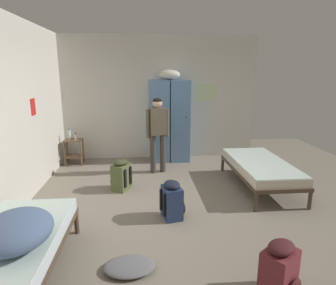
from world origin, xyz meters
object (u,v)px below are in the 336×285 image
object	(u,v)px
bedding_heap	(16,230)
backpack_olive	(121,175)
backpack_navy	(172,201)
clothes_pile_grey	(129,266)
locker_bank	(169,119)
shelf_unit	(74,149)
bed_left_front	(8,251)
person_traveler	(158,128)
lotion_bottle	(76,137)
water_bottle	(69,135)
backpack_maroon	(280,271)
bed_right	(260,167)

from	to	relation	value
bedding_heap	backpack_olive	size ratio (longest dim) A/B	1.33
backpack_navy	clothes_pile_grey	xyz separation A→B (m)	(-0.56, -1.10, -0.22)
locker_bank	shelf_unit	xyz separation A→B (m)	(-2.15, -0.16, -0.62)
bed_left_front	backpack_navy	world-z (taller)	backpack_navy
bed_left_front	clothes_pile_grey	world-z (taller)	bed_left_front
person_traveler	backpack_olive	world-z (taller)	person_traveler
lotion_bottle	clothes_pile_grey	xyz separation A→B (m)	(1.30, -3.71, -0.60)
bed_left_front	backpack_navy	distance (m)	2.09
backpack_olive	bedding_heap	bearing A→B (deg)	-107.11
person_traveler	water_bottle	world-z (taller)	person_traveler
bed_left_front	bedding_heap	distance (m)	0.31
clothes_pile_grey	person_traveler	bearing A→B (deg)	81.40
water_bottle	backpack_olive	xyz separation A→B (m)	(1.22, -1.57, -0.42)
backpack_maroon	backpack_olive	bearing A→B (deg)	121.08
person_traveler	lotion_bottle	xyz separation A→B (m)	(-1.76, 0.65, -0.28)
bedding_heap	backpack_navy	xyz separation A→B (m)	(1.54, 1.32, -0.38)
backpack_olive	backpack_maroon	bearing A→B (deg)	-58.92
shelf_unit	backpack_olive	bearing A→B (deg)	-53.62
bed_left_front	bedding_heap	bearing A→B (deg)	-33.89
bed_right	backpack_navy	size ratio (longest dim) A/B	3.45
shelf_unit	water_bottle	distance (m)	0.34
shelf_unit	locker_bank	bearing A→B (deg)	4.13
locker_bank	water_bottle	size ratio (longest dim) A/B	8.65
bedding_heap	clothes_pile_grey	xyz separation A→B (m)	(0.98, 0.22, -0.60)
bed_right	locker_bank	bearing A→B (deg)	128.81
bed_left_front	backpack_olive	size ratio (longest dim) A/B	3.45
locker_bank	bed_left_front	xyz separation A→B (m)	(-1.90, -4.04, -0.59)
backpack_olive	backpack_maroon	world-z (taller)	same
backpack_navy	shelf_unit	bearing A→B (deg)	126.08
backpack_olive	clothes_pile_grey	world-z (taller)	backpack_olive
bed_left_front	backpack_navy	xyz separation A→B (m)	(1.68, 1.23, -0.12)
bed_left_front	lotion_bottle	world-z (taller)	lotion_bottle
bed_left_front	lotion_bottle	distance (m)	3.86
bed_right	backpack_maroon	bearing A→B (deg)	-108.14
person_traveler	backpack_maroon	world-z (taller)	person_traveler
bedding_heap	backpack_olive	xyz separation A→B (m)	(0.75, 2.43, -0.38)
backpack_navy	lotion_bottle	bearing A→B (deg)	125.50
backpack_navy	clothes_pile_grey	bearing A→B (deg)	-117.15
shelf_unit	water_bottle	bearing A→B (deg)	165.96
bed_right	backpack_navy	xyz separation A→B (m)	(-1.67, -1.00, -0.12)
shelf_unit	backpack_navy	bearing A→B (deg)	-53.92
bedding_heap	water_bottle	size ratio (longest dim) A/B	3.06
bedding_heap	backpack_maroon	bearing A→B (deg)	-6.19
water_bottle	backpack_navy	distance (m)	3.37
bed_right	backpack_maroon	size ratio (longest dim) A/B	3.45
locker_bank	bed_right	xyz separation A→B (m)	(1.46, -1.81, -0.59)
locker_bank	lotion_bottle	xyz separation A→B (m)	(-2.08, -0.20, -0.33)
lotion_bottle	backpack_olive	bearing A→B (deg)	-54.63
water_bottle	clothes_pile_grey	world-z (taller)	water_bottle
locker_bank	person_traveler	world-z (taller)	locker_bank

